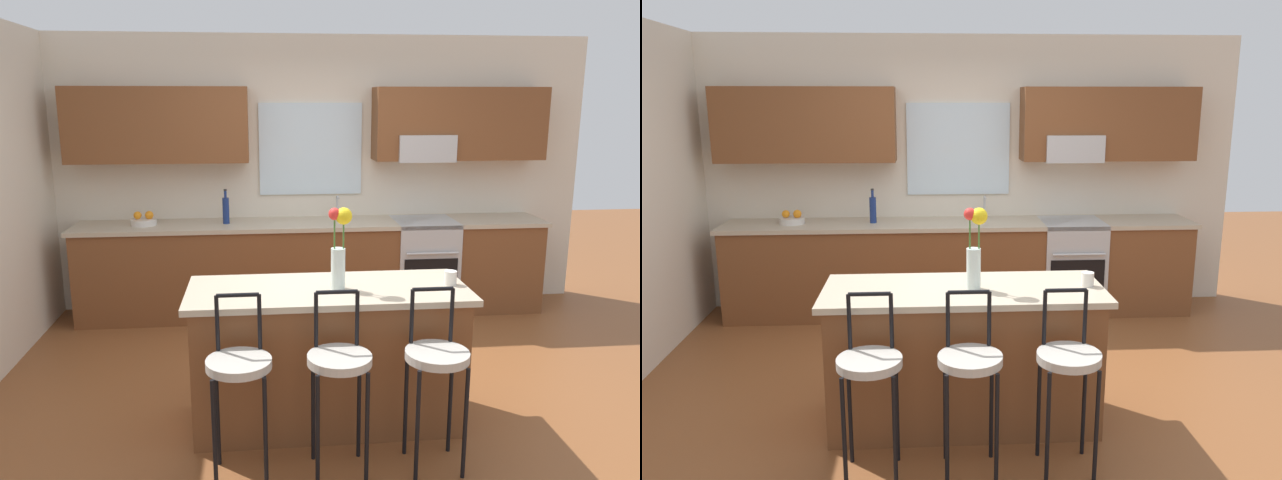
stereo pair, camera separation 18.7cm
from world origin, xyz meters
TOP-DOWN VIEW (x-y plane):
  - ground_plane at (0.00, 0.00)m, footprint 14.00×14.00m
  - back_wall_assembly at (0.02, 1.99)m, footprint 5.60×0.50m
  - counter_run at (0.00, 1.70)m, footprint 4.56×0.64m
  - sink_faucet at (0.25, 1.84)m, footprint 0.02×0.13m
  - oven_range at (1.10, 1.68)m, footprint 0.60×0.64m
  - kitchen_island at (-0.10, -0.45)m, footprint 1.77×0.71m
  - bar_stool_near at (-0.65, -1.02)m, footprint 0.36×0.36m
  - bar_stool_middle at (-0.10, -1.02)m, footprint 0.36×0.36m
  - bar_stool_far at (0.45, -1.02)m, footprint 0.36×0.36m
  - flower_vase at (-0.04, -0.48)m, footprint 0.15×0.11m
  - mug_ceramic at (0.69, -0.46)m, footprint 0.08×0.08m
  - fruit_bowl_oranges at (-1.61, 1.70)m, footprint 0.24×0.24m
  - bottle_olive_oil at (-0.84, 1.70)m, footprint 0.06×0.06m

SIDE VIEW (x-z plane):
  - ground_plane at x=0.00m, z-range 0.00..0.00m
  - oven_range at x=1.10m, z-range 0.00..0.92m
  - kitchen_island at x=-0.10m, z-range 0.00..0.92m
  - counter_run at x=0.00m, z-range 0.01..0.93m
  - bar_stool_near at x=-0.65m, z-range 0.11..1.16m
  - bar_stool_middle at x=-0.10m, z-range 0.11..1.16m
  - bar_stool_far at x=0.45m, z-range 0.11..1.16m
  - fruit_bowl_oranges at x=-1.61m, z-range 0.90..1.03m
  - mug_ceramic at x=0.69m, z-range 0.92..1.01m
  - bottle_olive_oil at x=-0.84m, z-range 0.89..1.22m
  - sink_faucet at x=0.25m, z-range 0.95..1.18m
  - flower_vase at x=-0.04m, z-range 0.94..1.45m
  - back_wall_assembly at x=0.02m, z-range 0.16..2.86m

